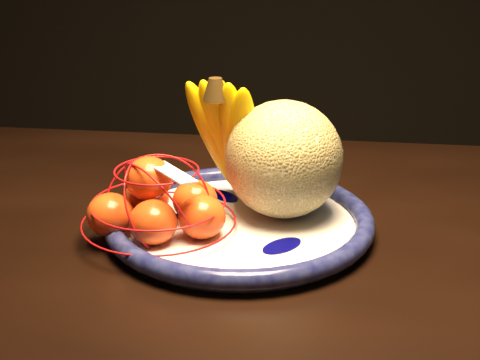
# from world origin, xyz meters

# --- Properties ---
(dining_table) EXTENTS (1.54, 0.96, 0.75)m
(dining_table) POSITION_xyz_m (-0.01, -0.11, 0.67)
(dining_table) COLOR black
(dining_table) RESTS_ON ground
(fruit_bowl) EXTENTS (0.36, 0.36, 0.03)m
(fruit_bowl) POSITION_xyz_m (0.03, -0.09, 0.77)
(fruit_bowl) COLOR white
(fruit_bowl) RESTS_ON dining_table
(cantaloupe) EXTENTS (0.16, 0.16, 0.16)m
(cantaloupe) POSITION_xyz_m (0.09, -0.06, 0.85)
(cantaloupe) COLOR olive
(cantaloupe) RESTS_ON fruit_bowl
(banana_bunch) EXTENTS (0.13, 0.13, 0.20)m
(banana_bunch) POSITION_xyz_m (0.01, -0.02, 0.87)
(banana_bunch) COLOR #EDC400
(banana_bunch) RESTS_ON fruit_bowl
(mandarin_bag) EXTENTS (0.22, 0.22, 0.13)m
(mandarin_bag) POSITION_xyz_m (-0.07, -0.12, 0.80)
(mandarin_bag) COLOR #FF5919
(mandarin_bag) RESTS_ON fruit_bowl
(price_tag) EXTENTS (0.07, 0.07, 0.01)m
(price_tag) POSITION_xyz_m (-0.05, -0.14, 0.85)
(price_tag) COLOR white
(price_tag) RESTS_ON mandarin_bag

